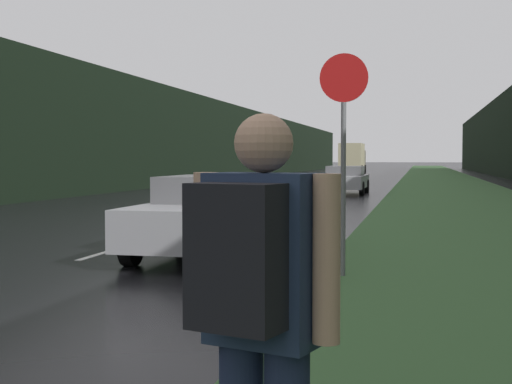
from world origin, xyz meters
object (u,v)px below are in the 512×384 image
at_px(hitchhiker_with_backpack, 259,315).
at_px(car_passing_near, 213,215).
at_px(stop_sign, 343,143).
at_px(car_passing_far, 345,179).
at_px(delivery_truck, 353,158).

distance_m(hitchhiker_with_backpack, car_passing_near, 9.15).
height_order(hitchhiker_with_backpack, car_passing_near, hitchhiker_with_backpack).
bearing_deg(stop_sign, car_passing_far, 95.77).
distance_m(stop_sign, car_passing_far, 23.27).
bearing_deg(delivery_truck, stop_sign, -84.86).
xyz_separation_m(stop_sign, car_passing_near, (-2.33, 1.63, -1.16)).
bearing_deg(car_passing_near, hitchhiker_with_backpack, 107.56).
bearing_deg(car_passing_far, car_passing_near, 90.00).
distance_m(car_passing_near, car_passing_far, 21.49).
xyz_separation_m(hitchhiker_with_backpack, car_passing_far, (-2.76, 30.21, -0.38)).
xyz_separation_m(car_passing_near, car_passing_far, (0.00, 21.49, -0.03)).
relative_size(hitchhiker_with_backpack, car_passing_near, 0.43).
bearing_deg(car_passing_near, delivery_truck, -86.71).
height_order(car_passing_near, car_passing_far, car_passing_near).
bearing_deg(hitchhiker_with_backpack, car_passing_far, 111.55).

